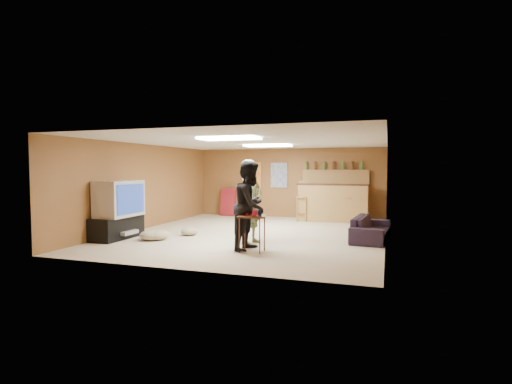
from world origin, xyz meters
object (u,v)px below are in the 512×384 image
(bar_counter, at_px, (333,203))
(sofa, at_px, (371,228))
(person_olive, at_px, (251,202))
(tv_body, at_px, (119,199))
(person_black, at_px, (251,205))
(tray_table, at_px, (252,234))

(bar_counter, relative_size, sofa, 1.13)
(person_olive, xyz_separation_m, sofa, (2.38, 1.22, -0.62))
(sofa, bearing_deg, bar_counter, 28.05)
(tv_body, relative_size, person_black, 0.64)
(tv_body, height_order, tray_table, tv_body)
(tv_body, relative_size, bar_counter, 0.55)
(person_black, height_order, tray_table, person_black)
(bar_counter, bearing_deg, tv_body, -133.00)
(person_olive, distance_m, sofa, 2.74)
(person_olive, height_order, person_black, person_olive)
(bar_counter, xyz_separation_m, person_olive, (-1.18, -4.06, 0.33))
(tv_body, distance_m, sofa, 5.63)
(tray_table, bearing_deg, sofa, 43.76)
(person_olive, height_order, sofa, person_olive)
(tv_body, height_order, sofa, tv_body)
(tv_body, bearing_deg, bar_counter, 47.00)
(tv_body, height_order, person_olive, person_olive)
(tv_body, distance_m, bar_counter, 6.09)
(person_olive, bearing_deg, person_black, -146.14)
(tv_body, xyz_separation_m, bar_counter, (4.15, 4.45, -0.35))
(tv_body, xyz_separation_m, person_black, (3.18, -0.22, -0.04))
(sofa, bearing_deg, tray_table, 138.87)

